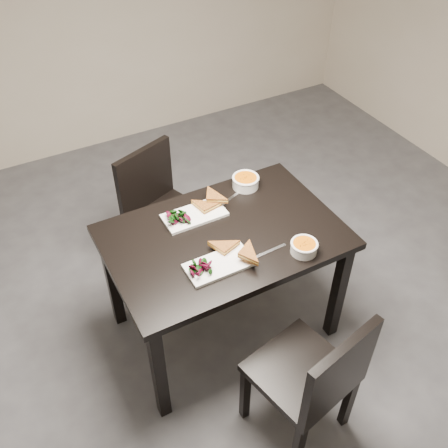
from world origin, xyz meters
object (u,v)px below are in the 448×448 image
(chair_near, at_px, (315,377))
(plate_near, at_px, (219,265))
(soup_bowl_near, at_px, (304,247))
(plate_far, at_px, (194,215))
(table, at_px, (224,248))
(soup_bowl_far, at_px, (246,181))
(chair_far, at_px, (159,206))

(chair_near, distance_m, plate_near, 0.67)
(chair_near, relative_size, soup_bowl_near, 6.24)
(chair_near, relative_size, plate_far, 2.55)
(plate_near, distance_m, soup_bowl_near, 0.43)
(plate_far, bearing_deg, chair_near, -82.93)
(table, height_order, soup_bowl_near, soup_bowl_near)
(plate_near, height_order, soup_bowl_far, soup_bowl_far)
(soup_bowl_near, xyz_separation_m, soup_bowl_far, (0.01, 0.59, 0.00))
(chair_near, height_order, plate_far, chair_near)
(plate_far, bearing_deg, plate_near, -98.04)
(table, bearing_deg, chair_near, -86.41)
(chair_far, height_order, plate_far, chair_far)
(chair_far, relative_size, plate_near, 2.60)
(table, height_order, plate_near, plate_near)
(soup_bowl_near, distance_m, soup_bowl_far, 0.59)
(plate_near, bearing_deg, soup_bowl_near, -15.35)
(plate_near, distance_m, soup_bowl_far, 0.64)
(chair_far, bearing_deg, soup_bowl_far, -64.62)
(chair_far, relative_size, soup_bowl_near, 6.24)
(chair_near, bearing_deg, soup_bowl_far, 64.65)
(table, distance_m, chair_near, 0.79)
(table, relative_size, chair_near, 1.41)
(table, xyz_separation_m, soup_bowl_far, (0.30, 0.30, 0.14))
(soup_bowl_near, bearing_deg, soup_bowl_far, 88.57)
(plate_near, xyz_separation_m, soup_bowl_near, (0.41, -0.11, 0.03))
(plate_far, distance_m, soup_bowl_far, 0.38)
(soup_bowl_near, bearing_deg, table, 133.59)
(chair_far, distance_m, soup_bowl_far, 0.63)
(table, xyz_separation_m, chair_near, (0.05, -0.77, -0.17))
(chair_far, distance_m, plate_near, 0.91)
(chair_near, relative_size, soup_bowl_far, 5.49)
(chair_far, relative_size, plate_far, 2.55)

